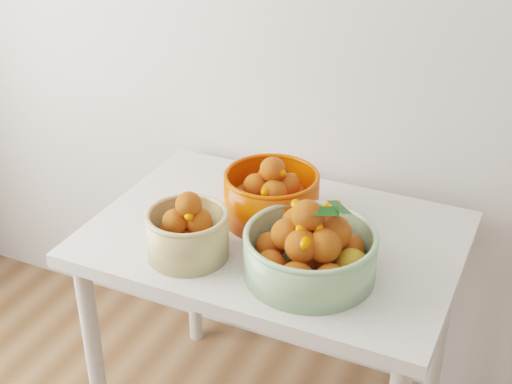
% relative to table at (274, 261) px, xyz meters
% --- Properties ---
extents(table, '(1.00, 0.70, 0.75)m').
position_rel_table_xyz_m(table, '(0.00, 0.00, 0.00)').
color(table, silver).
rests_on(table, ground).
extents(bowl_cream, '(0.25, 0.25, 0.18)m').
position_rel_table_xyz_m(bowl_cream, '(-0.16, -0.19, 0.17)').
color(bowl_cream, tan).
rests_on(bowl_cream, table).
extents(bowl_green, '(0.42, 0.42, 0.21)m').
position_rel_table_xyz_m(bowl_green, '(0.16, -0.14, 0.17)').
color(bowl_green, '#8BB582').
rests_on(bowl_green, table).
extents(bowl_orange, '(0.32, 0.32, 0.19)m').
position_rel_table_xyz_m(bowl_orange, '(-0.04, 0.06, 0.17)').
color(bowl_orange, '#DC3502').
rests_on(bowl_orange, table).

